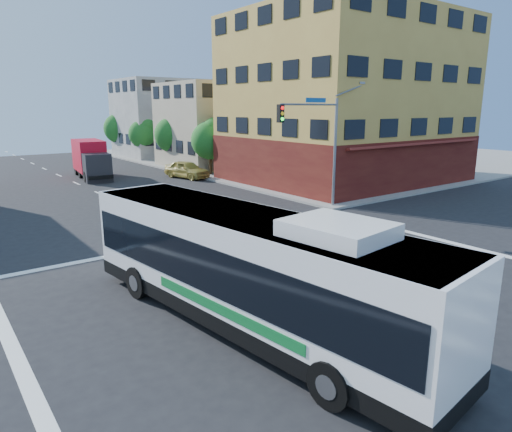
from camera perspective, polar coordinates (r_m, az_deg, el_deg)
ground at (r=16.02m, az=10.49°, el=-10.49°), size 120.00×120.00×0.00m
sidewalk_ne at (r=64.47m, az=9.04°, el=7.60°), size 50.00×50.00×0.15m
corner_building_ne at (r=41.89m, az=11.08°, el=12.44°), size 18.10×15.44×14.00m
building_east_near at (r=51.96m, az=-4.28°, el=11.26°), size 12.06×10.06×9.00m
building_east_far at (r=64.19m, az=-11.17°, el=11.90°), size 12.06×10.06×10.00m
signal_mast_ne at (r=28.62m, az=7.77°, el=10.40°), size 7.91×1.13×8.07m
street_tree_a at (r=44.19m, az=-5.61°, el=9.67°), size 3.60×3.60×5.53m
street_tree_b at (r=51.18m, az=-10.34°, el=10.21°), size 3.80×3.80×5.79m
street_tree_c at (r=58.46m, az=-13.89°, el=10.13°), size 3.40×3.40×5.29m
street_tree_d at (r=65.87m, az=-16.69°, el=10.65°), size 4.00×4.00×6.03m
transit_bus at (r=13.45m, az=-1.25°, el=-6.39°), size 4.32×13.18×3.83m
box_truck at (r=45.44m, az=-19.91°, el=6.61°), size 3.14×7.86×3.44m
parked_car at (r=43.09m, az=-8.65°, el=5.77°), size 3.01×5.07×1.62m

